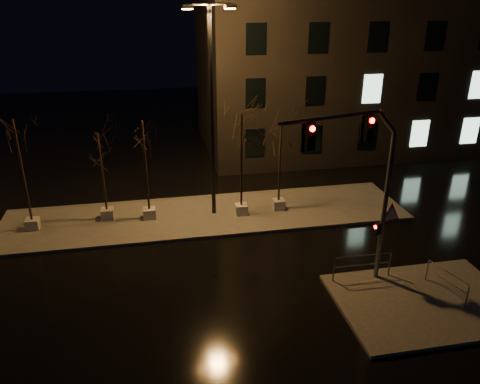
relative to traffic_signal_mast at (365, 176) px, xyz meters
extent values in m
plane|color=black|center=(-5.19, 1.80, -4.97)|extent=(90.00, 90.00, 0.00)
cube|color=#4C4A44|center=(-5.19, 7.80, -4.90)|extent=(22.00, 5.00, 0.15)
cube|color=#4C4A44|center=(2.31, -1.70, -4.90)|extent=(7.00, 5.00, 0.15)
cube|color=black|center=(8.81, 19.80, 2.53)|extent=(25.00, 12.00, 15.00)
cube|color=#BBBAAE|center=(-14.26, 7.76, -4.55)|extent=(0.65, 0.65, 0.55)
cylinder|color=black|center=(-14.26, 7.76, -1.66)|extent=(0.11, 0.11, 5.22)
cube|color=#BBBAAE|center=(-10.56, 8.28, -4.55)|extent=(0.65, 0.65, 0.55)
cylinder|color=black|center=(-10.56, 8.28, -2.16)|extent=(0.11, 0.11, 4.21)
cube|color=#BBBAAE|center=(-8.32, 7.91, -4.55)|extent=(0.65, 0.65, 0.55)
cylinder|color=black|center=(-8.32, 7.91, -1.85)|extent=(0.11, 0.11, 4.83)
cube|color=#BBBAAE|center=(-3.34, 7.48, -4.55)|extent=(0.65, 0.65, 0.55)
cylinder|color=black|center=(-3.34, 7.48, -1.75)|extent=(0.11, 0.11, 5.04)
cube|color=#BBBAAE|center=(-1.16, 7.73, -4.55)|extent=(0.65, 0.65, 0.55)
cylinder|color=black|center=(-1.16, 7.73, -2.10)|extent=(0.11, 0.11, 4.33)
cylinder|color=slate|center=(1.15, 0.30, -1.63)|extent=(0.19, 0.19, 6.37)
cylinder|color=slate|center=(-1.77, -0.46, 2.44)|extent=(4.15, 1.21, 0.15)
cube|color=black|center=(-0.08, -0.02, 1.86)|extent=(0.37, 0.31, 0.96)
cube|color=black|center=(-2.55, -0.66, 1.86)|extent=(0.37, 0.31, 0.96)
cube|color=black|center=(0.93, 0.24, -2.48)|extent=(0.27, 0.24, 0.48)
cone|color=red|center=(1.47, 0.33, -1.95)|extent=(1.08, 0.31, 1.10)
sphere|color=#FF0C07|center=(1.15, 0.30, 2.18)|extent=(0.19, 0.19, 0.19)
cylinder|color=black|center=(-4.81, 7.89, 0.56)|extent=(0.22, 0.22, 10.76)
cylinder|color=black|center=(-4.81, 7.89, 5.94)|extent=(2.32, 0.71, 0.11)
cube|color=orange|center=(-5.85, 7.61, 5.78)|extent=(0.60, 0.43, 0.22)
cube|color=orange|center=(-3.77, 8.17, 5.78)|extent=(0.60, 0.43, 0.22)
cylinder|color=slate|center=(-0.79, 0.32, -4.31)|extent=(0.06, 0.06, 1.03)
cylinder|color=slate|center=(1.72, 0.29, -4.31)|extent=(0.06, 0.06, 1.03)
cylinder|color=slate|center=(0.46, 0.30, -3.73)|extent=(2.52, 0.08, 0.05)
cylinder|color=slate|center=(0.46, 0.30, -4.19)|extent=(2.52, 0.08, 0.05)
cylinder|color=slate|center=(3.60, -2.35, -4.36)|extent=(0.05, 0.05, 0.92)
cylinder|color=slate|center=(3.10, -0.38, -4.36)|extent=(0.05, 0.05, 0.92)
cylinder|color=slate|center=(3.35, -1.36, -3.85)|extent=(0.54, 1.98, 0.04)
cylinder|color=slate|center=(3.35, -1.36, -4.26)|extent=(0.54, 1.98, 0.04)
camera|label=1|loc=(-7.83, -15.40, 6.38)|focal=35.00mm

